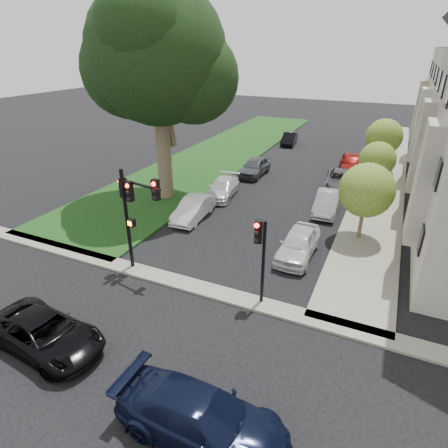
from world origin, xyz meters
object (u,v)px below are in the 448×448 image
at_px(small_tree_a, 367,190).
at_px(small_tree_c, 384,137).
at_px(car_parked_3, 351,163).
at_px(car_parked_9, 289,139).
at_px(eucalyptus, 156,54).
at_px(car_parked_6, 223,188).
at_px(car_parked_0, 298,244).
at_px(car_cross_near, 45,333).
at_px(car_parked_2, 341,181).
at_px(car_parked_5, 193,209).
at_px(small_tree_b, 377,160).
at_px(car_parked_7, 255,167).
at_px(car_cross_far, 202,418).
at_px(traffic_signal_secondary, 261,247).
at_px(traffic_signal_main, 133,204).
at_px(car_parked_1, 327,203).

distance_m(small_tree_a, small_tree_c, 14.20).
distance_m(car_parked_3, car_parked_9, 10.70).
bearing_deg(eucalyptus, car_parked_6, 29.07).
bearing_deg(car_parked_3, car_parked_0, -100.54).
distance_m(eucalyptus, car_cross_near, 17.74).
bearing_deg(car_parked_2, eucalyptus, -152.44).
distance_m(car_parked_3, car_parked_5, 16.52).
xyz_separation_m(small_tree_a, car_parked_0, (-2.73, -3.38, -2.27)).
xyz_separation_m(small_tree_a, small_tree_b, (0.00, 8.11, -0.39)).
bearing_deg(car_parked_7, small_tree_b, -2.06).
height_order(small_tree_b, car_parked_5, small_tree_b).
relative_size(small_tree_b, car_cross_far, 0.76).
height_order(traffic_signal_secondary, car_cross_far, traffic_signal_secondary).
relative_size(small_tree_b, car_parked_3, 0.85).
relative_size(traffic_signal_main, car_parked_9, 1.31).
relative_size(traffic_signal_main, car_parked_1, 1.24).
xyz_separation_m(car_cross_far, car_parked_6, (-7.43, 17.44, -0.11)).
distance_m(eucalyptus, car_parked_1, 14.55).
height_order(car_parked_2, car_parked_7, car_parked_7).
relative_size(small_tree_b, traffic_signal_main, 0.76).
distance_m(small_tree_a, car_parked_9, 22.86).
relative_size(car_parked_3, car_parked_6, 1.05).
bearing_deg(small_tree_c, car_cross_near, -108.67).
relative_size(eucalyptus, car_parked_9, 3.56).
bearing_deg(eucalyptus, car_parked_7, 61.89).
xyz_separation_m(small_tree_b, car_parked_0, (-2.73, -11.49, -1.87)).
distance_m(traffic_signal_secondary, car_parked_1, 11.39).
bearing_deg(car_parked_0, car_parked_7, 119.86).
bearing_deg(small_tree_a, traffic_signal_secondary, -112.08).
relative_size(small_tree_a, car_cross_far, 0.87).
xyz_separation_m(car_parked_6, car_parked_7, (0.43, 5.62, 0.10)).
bearing_deg(car_cross_near, eucalyptus, 21.21).
distance_m(car_cross_near, car_parked_9, 34.33).
bearing_deg(car_parked_3, car_parked_1, -100.11).
height_order(traffic_signal_main, car_parked_3, traffic_signal_main).
bearing_deg(small_tree_c, car_parked_5, -122.60).
xyz_separation_m(eucalyptus, car_parked_9, (3.77, 19.61, -8.99)).
distance_m(small_tree_c, car_parked_5, 18.82).
height_order(car_cross_near, car_parked_3, car_parked_3).
distance_m(small_tree_b, car_cross_near, 24.00).
relative_size(car_cross_near, car_parked_7, 1.10).
xyz_separation_m(car_cross_far, car_parked_1, (0.15, 17.69, -0.06)).
height_order(eucalyptus, car_parked_0, eucalyptus).
height_order(traffic_signal_secondary, car_parked_7, traffic_signal_secondary).
relative_size(small_tree_c, car_cross_far, 0.89).
xyz_separation_m(small_tree_a, car_parked_2, (-2.32, 8.00, -2.29)).
relative_size(car_parked_2, car_parked_3, 1.11).
bearing_deg(eucalyptus, small_tree_b, 27.93).
distance_m(car_cross_far, car_parked_7, 24.09).
height_order(eucalyptus, small_tree_c, eucalyptus).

